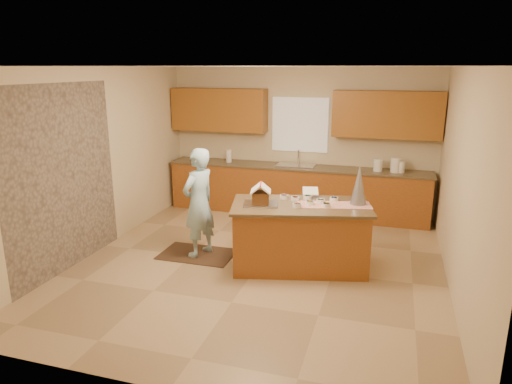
# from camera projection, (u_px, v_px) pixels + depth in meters

# --- Properties ---
(floor) EXTENTS (5.50, 5.50, 0.00)m
(floor) POSITION_uv_depth(u_px,v_px,m) (259.00, 264.00, 6.50)
(floor) COLOR tan
(floor) RESTS_ON ground
(ceiling) EXTENTS (5.50, 5.50, 0.00)m
(ceiling) POSITION_uv_depth(u_px,v_px,m) (259.00, 66.00, 5.79)
(ceiling) COLOR silver
(ceiling) RESTS_ON floor
(wall_back) EXTENTS (5.50, 5.50, 0.00)m
(wall_back) POSITION_uv_depth(u_px,v_px,m) (300.00, 141.00, 8.69)
(wall_back) COLOR beige
(wall_back) RESTS_ON floor
(wall_front) EXTENTS (5.50, 5.50, 0.00)m
(wall_front) POSITION_uv_depth(u_px,v_px,m) (160.00, 244.00, 3.61)
(wall_front) COLOR beige
(wall_front) RESTS_ON floor
(wall_left) EXTENTS (5.50, 5.50, 0.00)m
(wall_left) POSITION_uv_depth(u_px,v_px,m) (98.00, 160.00, 6.84)
(wall_left) COLOR beige
(wall_left) RESTS_ON floor
(wall_right) EXTENTS (5.50, 5.50, 0.00)m
(wall_right) POSITION_uv_depth(u_px,v_px,m) (461.00, 184.00, 5.45)
(wall_right) COLOR beige
(wall_right) RESTS_ON floor
(stone_accent) EXTENTS (0.00, 2.50, 2.50)m
(stone_accent) POSITION_uv_depth(u_px,v_px,m) (63.00, 179.00, 6.12)
(stone_accent) COLOR gray
(stone_accent) RESTS_ON wall_left
(window_curtain) EXTENTS (1.05, 0.03, 1.00)m
(window_curtain) POSITION_uv_depth(u_px,v_px,m) (300.00, 125.00, 8.58)
(window_curtain) COLOR white
(window_curtain) RESTS_ON wall_back
(back_counter_base) EXTENTS (4.80, 0.60, 0.88)m
(back_counter_base) POSITION_uv_depth(u_px,v_px,m) (296.00, 191.00, 8.65)
(back_counter_base) COLOR #A14A21
(back_counter_base) RESTS_ON floor
(back_counter_top) EXTENTS (4.85, 0.63, 0.04)m
(back_counter_top) POSITION_uv_depth(u_px,v_px,m) (296.00, 167.00, 8.53)
(back_counter_top) COLOR brown
(back_counter_top) RESTS_ON back_counter_base
(upper_cabinet_left) EXTENTS (1.85, 0.35, 0.80)m
(upper_cabinet_left) POSITION_uv_depth(u_px,v_px,m) (219.00, 110.00, 8.81)
(upper_cabinet_left) COLOR #9E6321
(upper_cabinet_left) RESTS_ON wall_back
(upper_cabinet_right) EXTENTS (1.85, 0.35, 0.80)m
(upper_cabinet_right) POSITION_uv_depth(u_px,v_px,m) (387.00, 114.00, 7.95)
(upper_cabinet_right) COLOR #9E6321
(upper_cabinet_right) RESTS_ON wall_back
(sink) EXTENTS (0.70, 0.45, 0.12)m
(sink) POSITION_uv_depth(u_px,v_px,m) (296.00, 168.00, 8.53)
(sink) COLOR silver
(sink) RESTS_ON back_counter_top
(faucet) EXTENTS (0.03, 0.03, 0.28)m
(faucet) POSITION_uv_depth(u_px,v_px,m) (298.00, 157.00, 8.65)
(faucet) COLOR silver
(faucet) RESTS_ON back_counter_top
(island_base) EXTENTS (1.93, 1.27, 0.86)m
(island_base) POSITION_uv_depth(u_px,v_px,m) (300.00, 237.00, 6.32)
(island_base) COLOR #A14A21
(island_base) RESTS_ON floor
(island_top) EXTENTS (2.02, 1.37, 0.04)m
(island_top) POSITION_uv_depth(u_px,v_px,m) (301.00, 206.00, 6.21)
(island_top) COLOR brown
(island_top) RESTS_ON island_base
(table_runner) EXTENTS (1.04, 0.57, 0.01)m
(table_runner) POSITION_uv_depth(u_px,v_px,m) (334.00, 205.00, 6.18)
(table_runner) COLOR #A91B0C
(table_runner) RESTS_ON island_top
(baking_tray) EXTENTS (0.52, 0.43, 0.02)m
(baking_tray) POSITION_uv_depth(u_px,v_px,m) (261.00, 204.00, 6.18)
(baking_tray) COLOR silver
(baking_tray) RESTS_ON island_top
(cookbook) EXTENTS (0.25, 0.21, 0.09)m
(cookbook) POSITION_uv_depth(u_px,v_px,m) (310.00, 191.00, 6.53)
(cookbook) COLOR white
(cookbook) RESTS_ON island_top
(tinsel_tree) EXTENTS (0.26, 0.26, 0.54)m
(tinsel_tree) POSITION_uv_depth(u_px,v_px,m) (359.00, 185.00, 6.14)
(tinsel_tree) COLOR #B8BAC5
(tinsel_tree) RESTS_ON island_top
(rug) EXTENTS (1.08, 0.70, 0.01)m
(rug) POSITION_uv_depth(u_px,v_px,m) (197.00, 254.00, 6.85)
(rug) COLOR black
(rug) RESTS_ON floor
(boy) EXTENTS (0.56, 0.68, 1.59)m
(boy) POSITION_uv_depth(u_px,v_px,m) (199.00, 203.00, 6.62)
(boy) COLOR #9FCCE1
(boy) RESTS_ON rug
(canister_a) EXTENTS (0.16, 0.16, 0.22)m
(canister_a) POSITION_uv_depth(u_px,v_px,m) (378.00, 165.00, 8.09)
(canister_a) COLOR white
(canister_a) RESTS_ON back_counter_top
(canister_b) EXTENTS (0.18, 0.18, 0.26)m
(canister_b) POSITION_uv_depth(u_px,v_px,m) (396.00, 165.00, 8.00)
(canister_b) COLOR white
(canister_b) RESTS_ON back_counter_top
(canister_c) EXTENTS (0.14, 0.14, 0.20)m
(canister_c) POSITION_uv_depth(u_px,v_px,m) (401.00, 167.00, 7.99)
(canister_c) COLOR white
(canister_c) RESTS_ON back_counter_top
(paper_towel) EXTENTS (0.11, 0.11, 0.24)m
(paper_towel) POSITION_uv_depth(u_px,v_px,m) (229.00, 156.00, 8.86)
(paper_towel) COLOR white
(paper_towel) RESTS_ON back_counter_top
(gingerbread_house) EXTENTS (0.33, 0.33, 0.28)m
(gingerbread_house) POSITION_uv_depth(u_px,v_px,m) (261.00, 196.00, 6.15)
(gingerbread_house) COLOR brown
(gingerbread_house) RESTS_ON baking_tray
(candy_bowls) EXTENTS (0.81, 0.56, 0.05)m
(candy_bowls) POSITION_uv_depth(u_px,v_px,m) (309.00, 201.00, 6.28)
(candy_bowls) COLOR gold
(candy_bowls) RESTS_ON island_top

